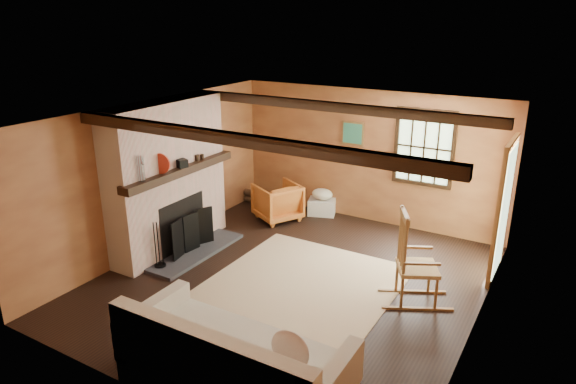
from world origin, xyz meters
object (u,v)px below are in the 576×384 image
Objects in this scene: laundry_basket at (322,207)px; armchair at (277,201)px; fireplace at (169,183)px; sofa at (232,366)px; rocking_chair at (414,265)px.

armchair reaches higher than laundry_basket.
fireplace is at bearing 5.18° from armchair.
armchair is (-2.06, 4.21, 0.01)m from sofa.
rocking_chair is at bearing 69.22° from sofa.
armchair is (0.83, 1.91, -0.76)m from fireplace.
rocking_chair is 3.32m from laundry_basket.
sofa is at bearing 54.63° from armchair.
sofa is 4.69m from armchair.
sofa is at bearing 132.16° from rocking_chair.
armchair is (-0.60, -0.64, 0.20)m from laundry_basket.
fireplace reaches higher than armchair.
rocking_chair reaches higher than laundry_basket.
rocking_chair is (3.88, 0.35, -0.56)m from fireplace.
rocking_chair is at bearing -41.85° from laundry_basket.
sofa reaches higher than laundry_basket.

